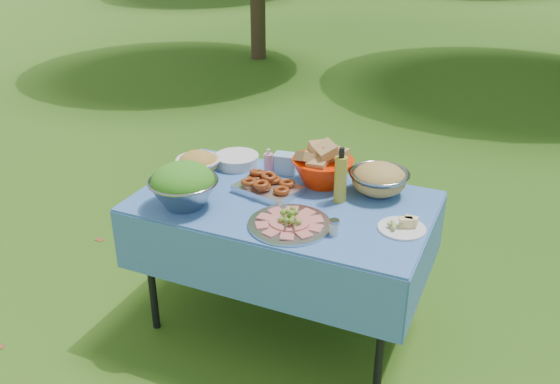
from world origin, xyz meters
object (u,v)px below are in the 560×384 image
(plate_stack, at_px, (237,160))
(salad_bowl, at_px, (183,185))
(pasta_bowl_steel, at_px, (379,179))
(oil_bottle, at_px, (341,175))
(bread_bowl, at_px, (323,165))
(charcuterie_platter, at_px, (290,217))
(picnic_table, at_px, (283,264))

(plate_stack, bearing_deg, salad_bowl, -90.23)
(pasta_bowl_steel, height_order, oil_bottle, oil_bottle)
(plate_stack, distance_m, oil_bottle, 0.71)
(salad_bowl, bearing_deg, bread_bowl, 43.82)
(pasta_bowl_steel, bearing_deg, bread_bowl, -177.82)
(plate_stack, bearing_deg, pasta_bowl_steel, -1.80)
(bread_bowl, distance_m, charcuterie_platter, 0.49)
(salad_bowl, bearing_deg, charcuterie_platter, 2.60)
(picnic_table, bearing_deg, salad_bowl, -149.09)
(picnic_table, height_order, pasta_bowl_steel, pasta_bowl_steel)
(picnic_table, height_order, charcuterie_platter, charcuterie_platter)
(plate_stack, xyz_separation_m, charcuterie_platter, (0.55, -0.52, 0.01))
(salad_bowl, height_order, bread_bowl, salad_bowl)
(bread_bowl, xyz_separation_m, pasta_bowl_steel, (0.30, 0.01, -0.03))
(salad_bowl, relative_size, charcuterie_platter, 0.87)
(plate_stack, bearing_deg, charcuterie_platter, -43.65)
(plate_stack, bearing_deg, picnic_table, -35.26)
(salad_bowl, bearing_deg, oil_bottle, 27.73)
(picnic_table, distance_m, bread_bowl, 0.56)
(pasta_bowl_steel, bearing_deg, oil_bottle, -132.82)
(picnic_table, relative_size, plate_stack, 5.85)
(plate_stack, bearing_deg, bread_bowl, -4.05)
(bread_bowl, distance_m, pasta_bowl_steel, 0.30)
(bread_bowl, height_order, charcuterie_platter, bread_bowl)
(salad_bowl, relative_size, oil_bottle, 1.19)
(bread_bowl, xyz_separation_m, oil_bottle, (0.15, -0.15, 0.03))
(picnic_table, bearing_deg, pasta_bowl_steel, 33.25)
(salad_bowl, height_order, charcuterie_platter, salad_bowl)
(plate_stack, height_order, charcuterie_platter, charcuterie_platter)
(charcuterie_platter, bearing_deg, salad_bowl, -177.40)
(picnic_table, relative_size, salad_bowl, 4.33)
(bread_bowl, relative_size, charcuterie_platter, 0.84)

